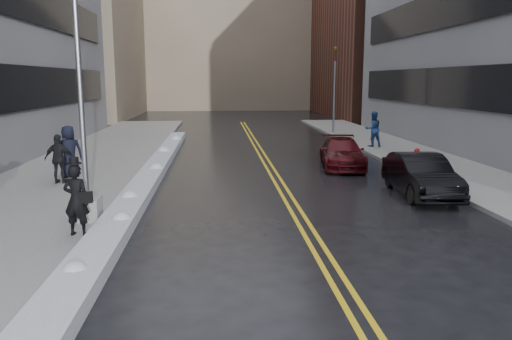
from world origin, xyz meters
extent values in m
plane|color=black|center=(0.00, 0.00, 0.00)|extent=(160.00, 160.00, 0.00)
cube|color=gray|center=(-5.75, 10.00, 0.07)|extent=(5.50, 50.00, 0.15)
cube|color=gray|center=(10.00, 10.00, 0.07)|extent=(4.00, 50.00, 0.15)
cube|color=gold|center=(2.35, 10.00, 0.00)|extent=(0.12, 50.00, 0.01)
cube|color=gold|center=(2.65, 10.00, 0.00)|extent=(0.12, 50.00, 0.01)
cube|color=silver|center=(-2.45, 8.00, 0.17)|extent=(0.90, 30.00, 0.34)
cube|color=gray|center=(-15.50, 44.00, 9.00)|extent=(14.00, 22.00, 18.00)
cube|color=gray|center=(2.00, 60.00, 11.00)|extent=(36.00, 16.00, 22.00)
cube|color=gray|center=(-3.30, 2.00, 0.45)|extent=(0.65, 0.65, 0.60)
cylinder|color=gray|center=(-3.30, 2.00, 4.25)|extent=(0.14, 0.14, 7.00)
cylinder|color=maroon|center=(9.00, 10.00, 0.45)|extent=(0.24, 0.24, 0.60)
sphere|color=maroon|center=(9.00, 10.00, 0.75)|extent=(0.26, 0.26, 0.26)
cylinder|color=maroon|center=(9.00, 10.00, 0.50)|extent=(0.25, 0.10, 0.10)
cylinder|color=gray|center=(8.50, 24.00, 2.65)|extent=(0.14, 0.14, 5.00)
imported|color=#594C0C|center=(8.50, 24.00, 5.65)|extent=(0.16, 0.20, 1.00)
imported|color=black|center=(-3.20, 0.69, 1.02)|extent=(0.71, 0.54, 1.75)
imported|color=black|center=(-5.50, 8.21, 1.15)|extent=(1.16, 1.01, 2.00)
imported|color=black|center=(-5.53, 7.05, 1.04)|extent=(1.08, 0.51, 1.79)
imported|color=navy|center=(8.91, 16.12, 1.13)|extent=(1.07, 0.89, 1.97)
imported|color=black|center=(6.97, 4.68, 0.71)|extent=(1.71, 4.36, 1.41)
imported|color=#37080D|center=(5.73, 10.41, 0.64)|extent=(2.40, 4.65, 1.29)
camera|label=1|loc=(0.20, -11.24, 3.86)|focal=35.00mm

